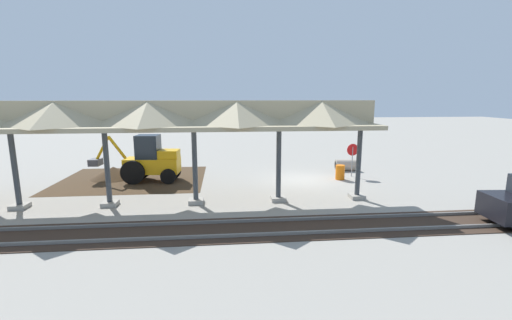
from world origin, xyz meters
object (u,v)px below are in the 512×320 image
at_px(stop_sign, 353,153).
at_px(concrete_pipe, 345,165).
at_px(backhoe, 150,161).
at_px(traffic_barrel, 340,172).

relative_size(stop_sign, concrete_pipe, 1.48).
relative_size(backhoe, concrete_pipe, 3.76).
xyz_separation_m(backhoe, traffic_barrel, (-11.61, 0.70, -0.81)).
distance_m(backhoe, concrete_pipe, 12.99).
height_order(stop_sign, concrete_pipe, stop_sign).
distance_m(backhoe, traffic_barrel, 11.66).
xyz_separation_m(concrete_pipe, traffic_barrel, (1.23, 2.45, 0.06)).
bearing_deg(stop_sign, traffic_barrel, 34.68).
bearing_deg(traffic_barrel, concrete_pipe, -116.64).
bearing_deg(stop_sign, concrete_pipe, -97.23).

